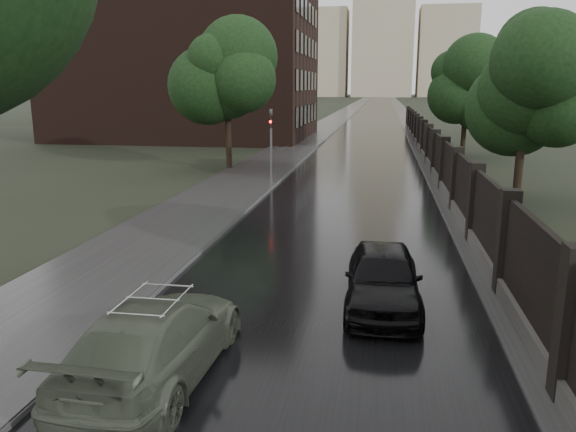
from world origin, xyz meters
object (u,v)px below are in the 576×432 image
Objects in this scene: volga_sedan at (155,340)px; car_right_near at (383,278)px; tree_right_b at (526,91)px; traffic_light at (271,140)px; tree_left_far at (227,85)px; tree_right_c at (467,89)px.

car_right_near is at bearing -132.77° from volga_sedan.
tree_right_b is 15.17m from car_right_near.
traffic_light reaches higher than car_right_near.
tree_left_far reaches higher than tree_right_b.
traffic_light is at bearing 108.87° from car_right_near.
tree_left_far reaches higher than volga_sedan.
tree_right_b is at bearing -90.00° from tree_right_c.
volga_sedan is (5.60, -25.36, -4.51)m from tree_left_far.
tree_left_far reaches higher than car_right_near.
tree_left_far is 1.47× the size of volga_sedan.
car_right_near is (9.60, -21.32, -4.51)m from tree_left_far.
volga_sedan is at bearing -77.54° from tree_left_far.
tree_left_far is at bearing 152.70° from tree_right_b.
car_right_near is at bearing -113.88° from tree_right_b.
tree_right_b reaches higher than volga_sedan.
traffic_light is 17.43m from car_right_near.
traffic_light is 0.93× the size of car_right_near.
tree_right_c is 1.40× the size of volga_sedan.
tree_right_c is at bearing 90.00° from tree_right_b.
tree_right_c is 1.75× the size of traffic_light.
tree_left_far is at bearing -75.60° from volga_sedan.
traffic_light reaches higher than volga_sedan.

